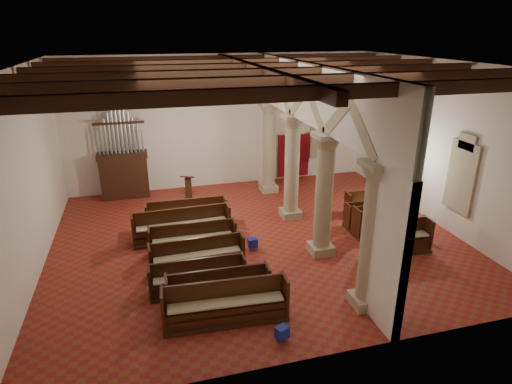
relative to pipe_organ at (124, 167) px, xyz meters
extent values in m
plane|color=maroon|center=(4.50, -5.50, -1.37)|extent=(14.00, 14.00, 0.00)
plane|color=black|center=(4.50, -5.50, 4.63)|extent=(14.00, 14.00, 0.00)
cube|color=white|center=(4.50, 0.50, 1.63)|extent=(14.00, 0.02, 6.00)
cube|color=white|center=(4.50, -11.50, 1.63)|extent=(14.00, 0.02, 6.00)
cube|color=white|center=(-2.50, -5.50, 1.63)|extent=(0.02, 12.00, 6.00)
cube|color=white|center=(11.50, -5.50, 1.63)|extent=(0.02, 12.00, 6.00)
cube|color=tan|center=(6.30, -10.00, -1.22)|extent=(0.75, 0.75, 0.30)
cylinder|color=tan|center=(6.30, -10.00, 0.58)|extent=(0.56, 0.56, 3.30)
cube|color=tan|center=(6.30, -7.00, -1.22)|extent=(0.75, 0.75, 0.30)
cylinder|color=tan|center=(6.30, -7.00, 0.58)|extent=(0.56, 0.56, 3.30)
cube|color=tan|center=(6.30, -4.00, -1.22)|extent=(0.75, 0.75, 0.30)
cylinder|color=tan|center=(6.30, -4.00, 0.58)|extent=(0.56, 0.56, 3.30)
cube|color=tan|center=(6.30, -1.00, -1.22)|extent=(0.75, 0.75, 0.30)
cylinder|color=tan|center=(6.30, -1.00, 0.58)|extent=(0.56, 0.56, 3.30)
cube|color=white|center=(6.30, -5.50, 3.66)|extent=(0.25, 11.90, 1.93)
cube|color=#377D60|center=(11.48, -7.00, 0.83)|extent=(0.03, 1.00, 2.20)
cube|color=#377D60|center=(11.48, -3.00, 0.83)|extent=(0.03, 1.00, 2.20)
cube|color=#377D60|center=(9.50, 0.48, 0.83)|extent=(1.00, 0.03, 2.20)
cube|color=#381F12|center=(0.00, 0.00, -0.47)|extent=(2.00, 0.80, 1.80)
cube|color=#381F12|center=(0.00, 0.00, 0.53)|extent=(2.10, 0.85, 0.20)
cube|color=#352511|center=(2.61, -1.35, -1.32)|extent=(0.59, 0.59, 0.10)
cube|color=#352511|center=(2.61, -1.35, -0.82)|extent=(0.29, 0.29, 1.11)
cube|color=#352511|center=(2.61, -1.43, -0.21)|extent=(0.62, 0.57, 0.19)
cube|color=maroon|center=(8.00, 0.42, -0.22)|extent=(1.60, 0.06, 2.10)
cylinder|color=gold|center=(8.00, 0.40, 0.88)|extent=(1.80, 0.04, 0.04)
cone|color=#381F12|center=(8.97, -1.23, -1.32)|extent=(0.34, 0.34, 0.11)
cylinder|color=gold|center=(8.97, -1.23, -0.25)|extent=(0.04, 0.04, 2.24)
cylinder|color=gold|center=(8.97, -1.23, 0.78)|extent=(0.06, 0.65, 0.03)
cube|color=#1F1854|center=(8.97, -1.25, 0.31)|extent=(0.51, 0.05, 0.79)
cube|color=#151A91|center=(3.67, -10.77, -1.12)|extent=(0.37, 0.34, 0.30)
cube|color=#14148E|center=(2.78, -8.02, -1.11)|extent=(0.35, 0.30, 0.32)
cube|color=navy|center=(4.16, -6.20, -1.12)|extent=(0.32, 0.26, 0.31)
cylinder|color=white|center=(1.71, -9.20, -1.21)|extent=(0.91, 0.28, 0.09)
cylinder|color=white|center=(2.40, -8.65, -1.21)|extent=(1.14, 0.12, 0.11)
cube|color=#381F12|center=(2.53, -9.68, -1.32)|extent=(3.21, 0.93, 0.11)
cube|color=#37200B|center=(2.53, -9.73, -1.03)|extent=(3.05, 0.61, 0.47)
cube|color=#37200B|center=(2.53, -9.49, -0.77)|extent=(3.02, 0.26, 1.00)
cube|color=#37200B|center=(0.98, -9.66, -0.77)|extent=(0.11, 0.64, 1.00)
cube|color=#37200B|center=(4.09, -9.66, -0.77)|extent=(0.11, 0.64, 1.00)
cube|color=beige|center=(2.53, -9.73, -0.77)|extent=(2.92, 0.56, 0.05)
cube|color=#381F12|center=(2.48, -8.96, -1.32)|extent=(2.80, 0.77, 0.10)
cube|color=#371B0B|center=(2.48, -9.01, -1.05)|extent=(2.64, 0.47, 0.44)
cube|color=#371B0B|center=(2.48, -8.78, -0.81)|extent=(2.63, 0.15, 0.92)
cube|color=#371B0B|center=(1.13, -8.94, -0.81)|extent=(0.09, 0.59, 0.92)
cube|color=#371B0B|center=(3.84, -8.94, -0.81)|extent=(0.09, 0.59, 0.92)
cube|color=beige|center=(2.48, -9.01, -0.81)|extent=(2.54, 0.43, 0.05)
cube|color=#381F12|center=(2.04, -8.16, -1.33)|extent=(2.73, 0.69, 0.09)
cube|color=#42160E|center=(2.04, -8.21, -1.07)|extent=(2.57, 0.42, 0.41)
cube|color=#42160E|center=(2.04, -8.00, -0.84)|extent=(2.57, 0.11, 0.87)
cube|color=#42160E|center=(0.71, -8.15, -0.84)|extent=(0.07, 0.55, 0.87)
cube|color=#42160E|center=(3.36, -8.15, -0.84)|extent=(0.07, 0.55, 0.87)
cube|color=beige|center=(2.04, -8.21, -0.84)|extent=(2.47, 0.38, 0.05)
cube|color=#381F12|center=(2.19, -7.01, -1.32)|extent=(2.93, 0.76, 0.10)
cube|color=#391D0C|center=(2.19, -7.05, -1.06)|extent=(2.77, 0.47, 0.43)
cube|color=#391D0C|center=(2.19, -6.83, -0.82)|extent=(2.76, 0.15, 0.92)
cube|color=#391D0C|center=(0.77, -6.99, -0.82)|extent=(0.09, 0.58, 0.92)
cube|color=#391D0C|center=(3.61, -6.99, -0.82)|extent=(0.09, 0.58, 0.92)
cube|color=beige|center=(2.19, -7.05, -0.82)|extent=(2.66, 0.43, 0.05)
cube|color=#381F12|center=(2.21, -5.84, -1.32)|extent=(2.89, 0.72, 0.10)
cube|color=#3A140C|center=(2.21, -5.88, -1.06)|extent=(2.74, 0.43, 0.43)
cube|color=#3A140C|center=(2.21, -5.66, -0.82)|extent=(2.73, 0.12, 0.91)
cube|color=#3A140C|center=(0.80, -5.82, -0.82)|extent=(0.08, 0.57, 0.91)
cube|color=#3A140C|center=(3.61, -5.82, -0.82)|extent=(0.08, 0.57, 0.91)
cube|color=beige|center=(2.21, -5.88, -0.82)|extent=(2.63, 0.39, 0.05)
cube|color=#381F12|center=(1.96, -4.80, -1.32)|extent=(3.43, 0.84, 0.11)
cube|color=#3E250D|center=(1.96, -4.85, -1.03)|extent=(3.27, 0.52, 0.48)
cube|color=#3E250D|center=(1.96, -4.61, -0.76)|extent=(3.26, 0.17, 1.01)
cube|color=#3E250D|center=(0.29, -4.78, -0.76)|extent=(0.09, 0.64, 1.01)
cube|color=#3E250D|center=(3.63, -4.78, -0.76)|extent=(0.09, 0.64, 1.01)
cube|color=beige|center=(1.96, -4.85, -0.76)|extent=(3.14, 0.47, 0.05)
cube|color=#381F12|center=(2.23, -3.97, -1.32)|extent=(2.98, 0.80, 0.11)
cube|color=#381F0C|center=(2.23, -4.02, -1.03)|extent=(2.82, 0.48, 0.48)
cube|color=#381F0C|center=(2.23, -3.78, -0.76)|extent=(2.81, 0.13, 1.00)
cube|color=#381F0C|center=(0.78, -3.95, -0.76)|extent=(0.09, 0.64, 1.00)
cube|color=#381F0C|center=(3.67, -3.95, -0.76)|extent=(0.09, 0.64, 1.00)
cube|color=beige|center=(2.23, -4.02, -0.76)|extent=(2.71, 0.44, 0.05)
cube|color=#381F12|center=(8.85, -7.62, -1.32)|extent=(2.13, 0.86, 0.11)
cube|color=#43230E|center=(8.85, -7.68, -1.03)|extent=(1.96, 0.53, 0.48)
cube|color=#43230E|center=(8.85, -7.43, -0.76)|extent=(1.94, 0.19, 1.01)
cube|color=#43230E|center=(7.84, -7.60, -0.76)|extent=(0.11, 0.64, 1.01)
cube|color=#43230E|center=(9.86, -7.60, -0.76)|extent=(0.11, 0.64, 1.01)
cube|color=beige|center=(8.85, -7.68, -0.76)|extent=(1.88, 0.49, 0.05)
cube|color=#381F12|center=(9.06, -6.31, -1.32)|extent=(2.30, 0.77, 0.11)
cube|color=#44190E|center=(9.06, -6.37, -1.03)|extent=(2.15, 0.45, 0.48)
cube|color=#44190E|center=(9.06, -6.12, -0.76)|extent=(2.14, 0.10, 1.01)
cube|color=#44190E|center=(7.95, -6.29, -0.76)|extent=(0.08, 0.64, 1.01)
cube|color=#44190E|center=(10.17, -6.29, -0.76)|extent=(0.08, 0.64, 1.01)
cube|color=beige|center=(9.06, -6.37, -0.76)|extent=(2.06, 0.40, 0.05)
cube|color=#381F12|center=(8.78, -5.62, -1.32)|extent=(1.73, 0.73, 0.09)
cube|color=#3C220D|center=(8.78, -5.66, -1.07)|extent=(1.57, 0.44, 0.42)
cube|color=#3C220D|center=(8.78, -5.45, -0.83)|extent=(1.56, 0.13, 0.89)
cube|color=#3C220D|center=(7.96, -5.60, -0.83)|extent=(0.09, 0.57, 0.89)
cube|color=#3C220D|center=(9.60, -5.60, -0.83)|extent=(0.09, 0.57, 0.89)
cube|color=beige|center=(8.78, -5.66, -0.83)|extent=(1.51, 0.40, 0.05)
cube|color=#381F12|center=(9.42, -4.63, -1.32)|extent=(1.98, 0.74, 0.09)
cube|color=#42170E|center=(9.42, -4.68, -1.06)|extent=(1.82, 0.45, 0.42)
cube|color=#42170E|center=(9.42, -4.46, -0.83)|extent=(1.81, 0.14, 0.90)
cube|color=#42170E|center=(8.48, -4.61, -0.83)|extent=(0.09, 0.57, 0.90)
cube|color=#42170E|center=(10.37, -4.61, -0.83)|extent=(0.09, 0.57, 0.90)
cube|color=beige|center=(9.42, -4.68, -0.83)|extent=(1.75, 0.41, 0.05)
camera|label=1|loc=(0.88, -18.61, 5.68)|focal=30.00mm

